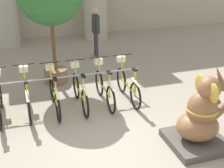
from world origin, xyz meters
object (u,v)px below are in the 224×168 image
bicycle_7 (128,84)px  person_pedestrian (96,28)px  bicycle_5 (80,91)px  bicycle_6 (104,87)px  bicycle_3 (27,97)px  elephant_statue (200,119)px  bicycle_4 (54,94)px

bicycle_7 → person_pedestrian: (0.13, 3.56, 0.60)m
bicycle_5 → bicycle_6: bearing=1.5°
bicycle_3 → bicycle_5: 1.22m
bicycle_3 → elephant_statue: elephant_statue is taller
bicycle_5 → bicycle_7: bearing=1.4°
bicycle_4 → elephant_statue: 3.33m
person_pedestrian → bicycle_3: bearing=-125.9°
bicycle_6 → elephant_statue: elephant_statue is taller
person_pedestrian → elephant_statue: bearing=-85.1°
bicycle_4 → elephant_statue: elephant_statue is taller
bicycle_6 → bicycle_7: 0.61m
person_pedestrian → bicycle_5: bearing=-110.5°
bicycle_4 → bicycle_5: bearing=0.2°
bicycle_3 → bicycle_6: same height
bicycle_3 → elephant_statue: bearing=-36.9°
bicycle_4 → person_pedestrian: person_pedestrian is taller
bicycle_4 → elephant_statue: (2.45, -2.24, 0.15)m
bicycle_3 → person_pedestrian: bearing=54.1°
bicycle_6 → person_pedestrian: bearing=78.4°
bicycle_3 → bicycle_4: same height
elephant_statue → bicycle_3: bearing=143.1°
bicycle_7 → elephant_statue: 2.37m
bicycle_4 → person_pedestrian: 4.13m
bicycle_7 → bicycle_3: bearing=179.5°
bicycle_3 → bicycle_4: bearing=-5.0°
bicycle_4 → bicycle_3: bearing=175.0°
bicycle_6 → person_pedestrian: (0.74, 3.57, 0.60)m
bicycle_4 → bicycle_6: same height
bicycle_6 → elephant_statue: size_ratio=1.02×
bicycle_3 → bicycle_5: (1.22, -0.05, 0.00)m
bicycle_3 → bicycle_6: size_ratio=1.00×
bicycle_4 → bicycle_6: (1.22, 0.02, 0.00)m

